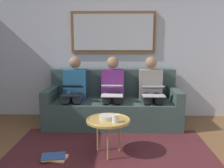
{
  "coord_description": "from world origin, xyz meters",
  "views": [
    {
      "loc": [
        -0.1,
        1.96,
        1.38
      ],
      "look_at": [
        0.0,
        -1.7,
        0.75
      ],
      "focal_mm": 39.28,
      "sensor_mm": 36.0,
      "label": 1
    }
  ],
  "objects_px": {
    "person_middle": "(113,89)",
    "magazine_stack": "(54,157)",
    "laptop_silver": "(153,91)",
    "laptop_black": "(72,90)",
    "bowl": "(107,117)",
    "framed_mirror": "(113,32)",
    "person_left": "(151,89)",
    "couch": "(113,105)",
    "coffee_table": "(108,121)",
    "cup": "(115,119)",
    "laptop_white": "(112,90)",
    "person_right": "(74,89)"
  },
  "relations": [
    {
      "from": "couch",
      "to": "cup",
      "type": "distance_m",
      "value": 1.33
    },
    {
      "from": "framed_mirror",
      "to": "magazine_stack",
      "type": "height_order",
      "value": "framed_mirror"
    },
    {
      "from": "framed_mirror",
      "to": "magazine_stack",
      "type": "bearing_deg",
      "value": 69.49
    },
    {
      "from": "framed_mirror",
      "to": "bowl",
      "type": "bearing_deg",
      "value": 88.56
    },
    {
      "from": "laptop_silver",
      "to": "person_middle",
      "type": "bearing_deg",
      "value": -20.59
    },
    {
      "from": "coffee_table",
      "to": "laptop_silver",
      "type": "distance_m",
      "value": 1.14
    },
    {
      "from": "laptop_silver",
      "to": "laptop_black",
      "type": "xyz_separation_m",
      "value": [
        1.28,
        -0.0,
        0.01
      ]
    },
    {
      "from": "laptop_black",
      "to": "coffee_table",
      "type": "bearing_deg",
      "value": 124.07
    },
    {
      "from": "framed_mirror",
      "to": "laptop_silver",
      "type": "height_order",
      "value": "framed_mirror"
    },
    {
      "from": "person_right",
      "to": "magazine_stack",
      "type": "bearing_deg",
      "value": 89.11
    },
    {
      "from": "person_right",
      "to": "person_middle",
      "type": "bearing_deg",
      "value": 180.0
    },
    {
      "from": "bowl",
      "to": "magazine_stack",
      "type": "height_order",
      "value": "bowl"
    },
    {
      "from": "laptop_white",
      "to": "framed_mirror",
      "type": "bearing_deg",
      "value": -90.0
    },
    {
      "from": "bowl",
      "to": "laptop_black",
      "type": "bearing_deg",
      "value": -56.18
    },
    {
      "from": "coffee_table",
      "to": "person_middle",
      "type": "relative_size",
      "value": 0.47
    },
    {
      "from": "framed_mirror",
      "to": "coffee_table",
      "type": "relative_size",
      "value": 2.81
    },
    {
      "from": "person_right",
      "to": "magazine_stack",
      "type": "xyz_separation_m",
      "value": [
        0.02,
        1.31,
        -0.58
      ]
    },
    {
      "from": "laptop_silver",
      "to": "laptop_white",
      "type": "relative_size",
      "value": 0.91
    },
    {
      "from": "laptop_black",
      "to": "person_middle",
      "type": "bearing_deg",
      "value": -159.67
    },
    {
      "from": "cup",
      "to": "person_left",
      "type": "bearing_deg",
      "value": -114.87
    },
    {
      "from": "cup",
      "to": "laptop_white",
      "type": "bearing_deg",
      "value": -86.56
    },
    {
      "from": "person_middle",
      "to": "magazine_stack",
      "type": "bearing_deg",
      "value": 63.22
    },
    {
      "from": "couch",
      "to": "magazine_stack",
      "type": "height_order",
      "value": "couch"
    },
    {
      "from": "framed_mirror",
      "to": "laptop_silver",
      "type": "bearing_deg",
      "value": 132.55
    },
    {
      "from": "person_right",
      "to": "coffee_table",
      "type": "bearing_deg",
      "value": 118.22
    },
    {
      "from": "person_right",
      "to": "laptop_white",
      "type": "bearing_deg",
      "value": 159.91
    },
    {
      "from": "bowl",
      "to": "laptop_silver",
      "type": "bearing_deg",
      "value": -127.31
    },
    {
      "from": "bowl",
      "to": "person_middle",
      "type": "distance_m",
      "value": 1.14
    },
    {
      "from": "laptop_silver",
      "to": "person_middle",
      "type": "xyz_separation_m",
      "value": [
        0.64,
        -0.24,
        -0.01
      ]
    },
    {
      "from": "framed_mirror",
      "to": "laptop_white",
      "type": "distance_m",
      "value": 1.15
    },
    {
      "from": "framed_mirror",
      "to": "person_left",
      "type": "xyz_separation_m",
      "value": [
        -0.64,
        0.46,
        -0.94
      ]
    },
    {
      "from": "couch",
      "to": "framed_mirror",
      "type": "xyz_separation_m",
      "value": [
        0.0,
        -0.39,
        1.24
      ]
    },
    {
      "from": "laptop_silver",
      "to": "coffee_table",
      "type": "bearing_deg",
      "value": 53.86
    },
    {
      "from": "cup",
      "to": "magazine_stack",
      "type": "relative_size",
      "value": 0.26
    },
    {
      "from": "coffee_table",
      "to": "cup",
      "type": "height_order",
      "value": "cup"
    },
    {
      "from": "couch",
      "to": "bowl",
      "type": "bearing_deg",
      "value": 88.09
    },
    {
      "from": "bowl",
      "to": "laptop_white",
      "type": "height_order",
      "value": "laptop_white"
    },
    {
      "from": "couch",
      "to": "person_right",
      "type": "bearing_deg",
      "value": 6.13
    },
    {
      "from": "couch",
      "to": "person_right",
      "type": "height_order",
      "value": "person_right"
    },
    {
      "from": "cup",
      "to": "laptop_white",
      "type": "xyz_separation_m",
      "value": [
        0.06,
        -1.01,
        0.14
      ]
    },
    {
      "from": "bowl",
      "to": "laptop_white",
      "type": "distance_m",
      "value": 0.91
    },
    {
      "from": "person_left",
      "to": "laptop_white",
      "type": "xyz_separation_m",
      "value": [
        0.64,
        0.23,
        0.02
      ]
    },
    {
      "from": "framed_mirror",
      "to": "cup",
      "type": "xyz_separation_m",
      "value": [
        -0.06,
        1.71,
        -1.06
      ]
    },
    {
      "from": "magazine_stack",
      "to": "laptop_black",
      "type": "bearing_deg",
      "value": -91.09
    },
    {
      "from": "person_middle",
      "to": "person_right",
      "type": "height_order",
      "value": "same"
    },
    {
      "from": "cup",
      "to": "laptop_white",
      "type": "height_order",
      "value": "laptop_white"
    },
    {
      "from": "framed_mirror",
      "to": "laptop_white",
      "type": "height_order",
      "value": "framed_mirror"
    },
    {
      "from": "cup",
      "to": "bowl",
      "type": "relative_size",
      "value": 0.47
    },
    {
      "from": "laptop_silver",
      "to": "person_right",
      "type": "bearing_deg",
      "value": -10.64
    },
    {
      "from": "bowl",
      "to": "laptop_white",
      "type": "relative_size",
      "value": 0.5
    }
  ]
}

